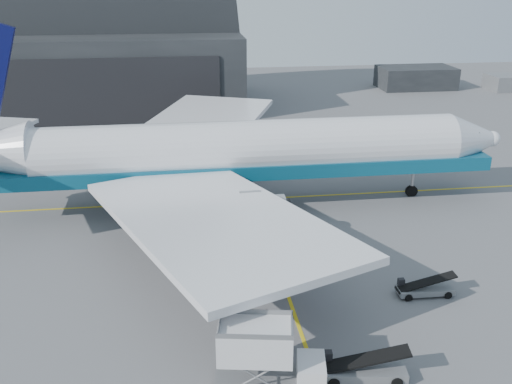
{
  "coord_description": "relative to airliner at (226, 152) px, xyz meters",
  "views": [
    {
      "loc": [
        -6.86,
        -32.27,
        21.53
      ],
      "look_at": [
        -1.1,
        10.55,
        4.5
      ],
      "focal_mm": 40.0,
      "sensor_mm": 36.0,
      "label": 1
    }
  ],
  "objects": [
    {
      "name": "ground",
      "position": [
        2.8,
        -18.75,
        -5.38
      ],
      "size": [
        200.0,
        200.0,
        0.0
      ],
      "primitive_type": "plane",
      "color": "#565659",
      "rests_on": "ground"
    },
    {
      "name": "taxi_lines",
      "position": [
        2.8,
        -6.09,
        -5.37
      ],
      "size": [
        80.0,
        42.12,
        0.02
      ],
      "color": "yellow",
      "rests_on": "ground"
    },
    {
      "name": "hangar",
      "position": [
        -19.2,
        46.19,
        4.16
      ],
      "size": [
        50.0,
        28.3,
        28.0
      ],
      "color": "black",
      "rests_on": "ground"
    },
    {
      "name": "distant_bldg_a",
      "position": [
        40.8,
        53.25,
        -5.38
      ],
      "size": [
        14.0,
        8.0,
        4.0
      ],
      "primitive_type": "cube",
      "color": "black",
      "rests_on": "ground"
    },
    {
      "name": "distant_bldg_b",
      "position": [
        57.8,
        49.25,
        -5.38
      ],
      "size": [
        8.0,
        6.0,
        2.8
      ],
      "primitive_type": "cube",
      "color": "slate",
      "rests_on": "ground"
    },
    {
      "name": "airliner",
      "position": [
        0.0,
        0.0,
        0.0
      ],
      "size": [
        54.81,
        53.15,
        19.24
      ],
      "color": "white",
      "rests_on": "ground"
    },
    {
      "name": "catering_truck",
      "position": [
        -0.24,
        -26.28,
        -3.3
      ],
      "size": [
        6.29,
        3.22,
        4.12
      ],
      "rotation": [
        0.0,
        0.0,
        -0.18
      ],
      "color": "slate",
      "rests_on": "ground"
    },
    {
      "name": "pushback_tug",
      "position": [
        3.51,
        -10.29,
        -4.76
      ],
      "size": [
        4.01,
        2.99,
        1.66
      ],
      "rotation": [
        0.0,
        0.0,
        0.3
      ],
      "color": "black",
      "rests_on": "ground"
    },
    {
      "name": "belt_loader_a",
      "position": [
        5.3,
        -26.02,
        -4.78
      ],
      "size": [
        5.17,
        2.28,
        1.94
      ],
      "rotation": [
        0.0,
        0.0,
        -0.12
      ],
      "color": "slate",
      "rests_on": "ground"
    },
    {
      "name": "belt_loader_b",
      "position": [
        12.34,
        -18.12,
        -4.89
      ],
      "size": [
        4.2,
        1.54,
        1.6
      ],
      "rotation": [
        0.0,
        0.0,
        -0.02
      ],
      "color": "slate",
      "rests_on": "ground"
    },
    {
      "name": "traffic_cone",
      "position": [
        3.17,
        -11.75,
        -5.14
      ],
      "size": [
        0.35,
        0.35,
        0.51
      ],
      "color": "#FF3208",
      "rests_on": "ground"
    }
  ]
}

